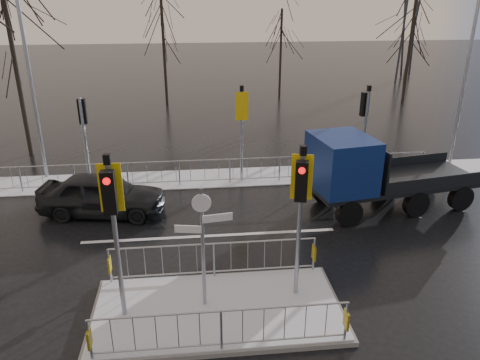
{
  "coord_description": "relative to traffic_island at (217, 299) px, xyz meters",
  "views": [
    {
      "loc": [
        -0.45,
        -9.24,
        7.29
      ],
      "look_at": [
        0.97,
        3.99,
        1.8
      ],
      "focal_mm": 35.0,
      "sensor_mm": 36.0,
      "label": 1
    }
  ],
  "objects": [
    {
      "name": "tree_far_a",
      "position": [
        -1.99,
        21.99,
        4.43
      ],
      "size": [
        3.75,
        3.75,
        7.08
      ],
      "color": "black",
      "rests_on": "ground"
    },
    {
      "name": "lane_markings",
      "position": [
        0.01,
        -0.34,
        -0.39
      ],
      "size": [
        8.0,
        11.38,
        0.01
      ],
      "color": "silver",
      "rests_on": "ground"
    },
    {
      "name": "car_far_lane",
      "position": [
        -3.58,
        5.78,
        0.34
      ],
      "size": [
        4.49,
        2.39,
        1.45
      ],
      "primitive_type": "imported",
      "rotation": [
        0.0,
        0.0,
        1.41
      ],
      "color": "black",
      "rests_on": "ground"
    },
    {
      "name": "far_kerb_fixtures",
      "position": [
        0.31,
        8.08,
        0.63
      ],
      "size": [
        18.0,
        0.65,
        3.83
      ],
      "color": "#999FA7",
      "rests_on": "ground"
    },
    {
      "name": "street_lamp_left",
      "position": [
        -6.42,
        9.49,
        4.1
      ],
      "size": [
        1.25,
        0.18,
        8.2
      ],
      "color": "#999FA7",
      "rests_on": "ground"
    },
    {
      "name": "traffic_island",
      "position": [
        0.0,
        0.0,
        0.0
      ],
      "size": [
        6.0,
        3.04,
        4.15
      ],
      "color": "slate",
      "rests_on": "ground"
    },
    {
      "name": "flatbed_truck",
      "position": [
        5.35,
        5.11,
        1.08
      ],
      "size": [
        6.25,
        3.15,
        2.77
      ],
      "color": "black",
      "rests_on": "ground"
    },
    {
      "name": "tree_near_b",
      "position": [
        -7.99,
        12.49,
        4.76
      ],
      "size": [
        4.0,
        4.0,
        7.55
      ],
      "color": "black",
      "rests_on": "ground"
    },
    {
      "name": "ground",
      "position": [
        0.01,
        -0.01,
        -0.39
      ],
      "size": [
        120.0,
        120.0,
        0.0
      ],
      "primitive_type": "plane",
      "color": "black",
      "rests_on": "ground"
    },
    {
      "name": "tree_far_c",
      "position": [
        14.01,
        20.99,
        4.76
      ],
      "size": [
        4.0,
        4.0,
        7.55
      ],
      "color": "black",
      "rests_on": "ground"
    },
    {
      "name": "street_lamp_right",
      "position": [
        10.58,
        8.49,
        4.0
      ],
      "size": [
        1.25,
        0.18,
        8.0
      ],
      "color": "#999FA7",
      "rests_on": "ground"
    },
    {
      "name": "tree_far_b",
      "position": [
        6.01,
        23.99,
        3.79
      ],
      "size": [
        3.25,
        3.25,
        6.14
      ],
      "color": "black",
      "rests_on": "ground"
    },
    {
      "name": "snow_verge",
      "position": [
        0.01,
        8.59,
        -0.37
      ],
      "size": [
        30.0,
        2.0,
        0.04
      ],
      "primitive_type": "cube",
      "color": "silver",
      "rests_on": "ground"
    }
  ]
}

